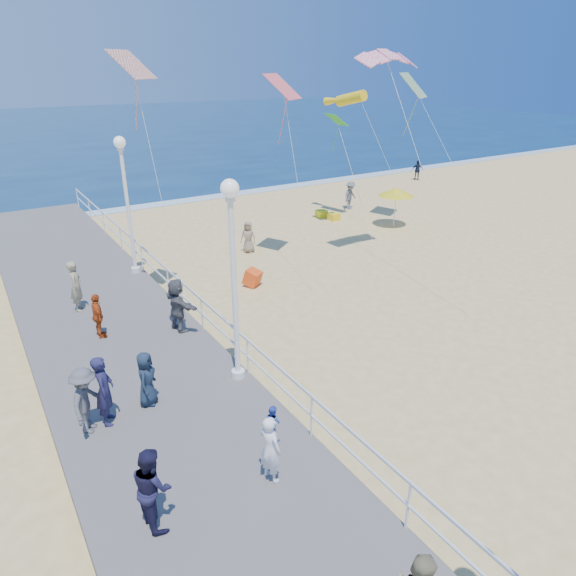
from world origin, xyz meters
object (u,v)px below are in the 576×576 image
lamp_post_far (126,192)px  box_kite (253,279)px  spectator_4 (146,379)px  toddler_held (273,422)px  beach_walker_b (418,170)px  beach_chair_left (321,214)px  lamp_post_mid (233,263)px  beach_walker_c (248,237)px  spectator_2 (86,400)px  spectator_3 (98,316)px  spectator_5 (177,305)px  woman_holding_toddler (270,449)px  spectator_0 (104,390)px  beach_chair_right (334,217)px  beach_walker_a (350,195)px  beach_umbrella (396,192)px  spectator_7 (152,487)px  spectator_6 (76,286)px

lamp_post_far → box_kite: bearing=-38.8°
lamp_post_far → spectator_4: lamp_post_far is taller
lamp_post_far → toddler_held: size_ratio=7.00×
beach_walker_b → beach_chair_left: bearing=63.6°
lamp_post_mid → beach_walker_c: size_ratio=3.58×
spectator_2 → box_kite: spectator_2 is taller
spectator_3 → spectator_5: (2.22, -0.84, 0.15)m
woman_holding_toddler → spectator_0: 4.26m
woman_holding_toddler → beach_walker_c: (6.65, 13.29, -0.41)m
beach_chair_left → beach_chair_right: same height
lamp_post_mid → beach_walker_b: bearing=35.6°
lamp_post_far → lamp_post_mid: bearing=-90.0°
spectator_2 → beach_walker_b: bearing=-25.3°
lamp_post_far → beach_walker_a: lamp_post_far is taller
lamp_post_mid → beach_walker_a: (14.47, 13.29, -2.82)m
beach_umbrella → beach_chair_right: bearing=125.7°
beach_walker_a → spectator_7: bearing=-158.2°
spectator_3 → beach_walker_a: 19.29m
spectator_0 → beach_walker_a: size_ratio=1.04×
lamp_post_mid → beach_chair_right: size_ratio=9.67×
woman_holding_toddler → beach_chair_left: (13.08, 16.39, -0.95)m
woman_holding_toddler → toddler_held: toddler_held is taller
spectator_0 → beach_walker_b: 32.61m
spectator_5 → beach_chair_right: spectator_5 is taller
woman_holding_toddler → beach_walker_a: woman_holding_toddler is taller
spectator_6 → spectator_7: 10.04m
spectator_4 → box_kite: bearing=-12.2°
beach_walker_c → box_kite: 4.09m
spectator_0 → toddler_held: bearing=-124.3°
box_kite → woman_holding_toddler: bearing=-148.6°
lamp_post_far → spectator_7: size_ratio=3.24×
beach_umbrella → beach_chair_right: size_ratio=3.89×
woman_holding_toddler → beach_walker_b: bearing=-63.2°
beach_walker_a → box_kite: (-10.75, -7.29, -0.54)m
spectator_2 → spectator_5: size_ratio=0.94×
woman_holding_toddler → spectator_6: spectator_6 is taller
spectator_0 → beach_walker_a: spectator_0 is taller
spectator_4 → woman_holding_toddler: bearing=-127.5°
woman_holding_toddler → spectator_5: (0.80, 7.03, 0.11)m
box_kite → spectator_2: bearing=-172.9°
lamp_post_far → beach_walker_c: bearing=6.7°
spectator_5 → spectator_2: bearing=125.0°
toddler_held → beach_chair_right: bearing=-53.4°
spectator_0 → box_kite: 9.42m
spectator_4 → spectator_0: bearing=135.0°
beach_walker_c → lamp_post_mid: bearing=-72.6°
lamp_post_mid → beach_walker_a: lamp_post_mid is taller
spectator_2 → spectator_6: 6.81m
box_kite → spectator_4: bearing=-168.2°
lamp_post_far → spectator_2: lamp_post_far is taller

